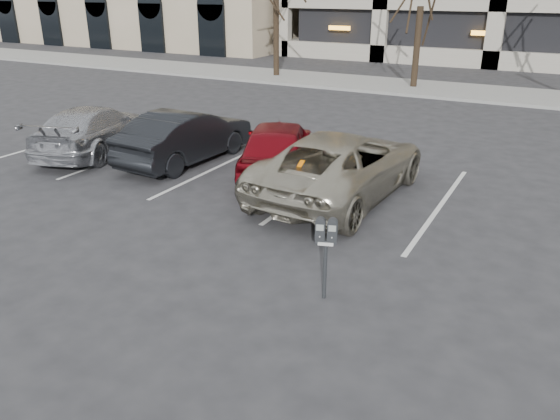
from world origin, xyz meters
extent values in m
plane|color=#28282B|center=(0.00, 0.00, 0.00)|extent=(140.00, 140.00, 0.00)
cube|color=gray|center=(0.00, 16.00, 0.06)|extent=(80.00, 4.00, 0.12)
cube|color=silver|center=(-9.80, 2.30, 0.01)|extent=(0.10, 5.20, 0.00)
cube|color=silver|center=(-7.00, 2.30, 0.01)|extent=(0.10, 5.20, 0.00)
cube|color=silver|center=(-4.20, 2.30, 0.01)|extent=(0.10, 5.20, 0.00)
cube|color=silver|center=(-1.40, 2.30, 0.01)|extent=(0.10, 5.20, 0.00)
cube|color=silver|center=(1.40, 2.30, 0.01)|extent=(0.10, 5.20, 0.00)
cylinder|color=black|center=(-10.00, 16.00, 2.00)|extent=(0.28, 0.28, 4.00)
cylinder|color=black|center=(-3.00, 16.00, 1.74)|extent=(0.28, 0.28, 3.48)
cylinder|color=black|center=(0.75, -2.13, 0.45)|extent=(0.06, 0.06, 0.90)
cube|color=black|center=(0.75, -2.13, 0.92)|extent=(0.32, 0.19, 0.06)
cube|color=silver|center=(0.76, -2.18, 0.90)|extent=(0.21, 0.08, 0.05)
cube|color=gray|center=(0.69, -2.22, 1.15)|extent=(0.10, 0.04, 0.09)
cube|color=gray|center=(0.85, -2.16, 1.15)|extent=(0.10, 0.04, 0.09)
imported|color=#B4AE99|center=(-0.70, 1.94, 0.71)|extent=(2.62, 5.20, 1.41)
cube|color=orange|center=(-1.05, 1.05, 1.42)|extent=(0.10, 0.20, 0.01)
imported|color=maroon|center=(-2.59, 2.61, 0.68)|extent=(2.94, 4.29, 1.36)
imported|color=black|center=(-5.19, 2.39, 0.67)|extent=(1.61, 4.14, 1.34)
imported|color=#A3A5AA|center=(-7.92, 1.89, 0.64)|extent=(2.96, 4.72, 1.27)
camera|label=1|loc=(3.48, -8.54, 4.25)|focal=35.00mm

